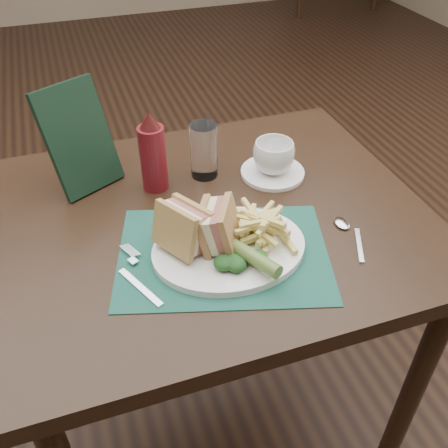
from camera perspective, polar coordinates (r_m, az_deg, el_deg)
name	(u,v)px	position (r m, az deg, el deg)	size (l,w,h in m)	color
floor	(176,291)	(1.93, -5.47, -7.68)	(7.00, 7.00, 0.00)	black
wall_back	(78,20)	(5.01, -16.31, 21.51)	(6.00, 6.00, 0.00)	gray
table_main	(216,326)	(1.33, -0.95, -11.58)	(0.90, 0.75, 0.75)	black
placemat	(223,254)	(0.96, -0.07, -3.42)	(0.40, 0.29, 0.00)	#174C3E
plate	(229,248)	(0.96, 0.57, -2.80)	(0.30, 0.24, 0.01)	white
sandwich_half_a	(174,233)	(0.92, -5.70, -1.00)	(0.06, 0.10, 0.09)	tan
sandwich_half_b	(208,224)	(0.93, -1.89, -0.04)	(0.06, 0.09, 0.08)	tan
kale_garnish	(240,257)	(0.92, 1.89, -3.76)	(0.11, 0.08, 0.03)	#143715
pickle_spear	(253,257)	(0.90, 3.32, -3.80)	(0.03, 0.03, 0.12)	#496727
fries_pile	(259,223)	(0.96, 3.97, 0.06)	(0.18, 0.20, 0.06)	#E3D071
fork	(137,274)	(0.93, -9.93, -5.68)	(0.03, 0.17, 0.01)	silver
spoon	(353,236)	(1.03, 14.53, -1.35)	(0.03, 0.15, 0.01)	silver
saucer	(272,173)	(1.19, 5.56, 5.88)	(0.15, 0.15, 0.01)	white
coffee_cup	(274,157)	(1.17, 5.69, 7.64)	(0.10, 0.10, 0.08)	white
drinking_glass	(204,151)	(1.15, -2.32, 8.37)	(0.06, 0.06, 0.13)	white
ketchup_bottle	(153,151)	(1.10, -8.17, 8.22)	(0.06, 0.06, 0.19)	#5D0F16
check_presenter	(79,138)	(1.14, -16.26, 9.37)	(0.15, 0.02, 0.24)	black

